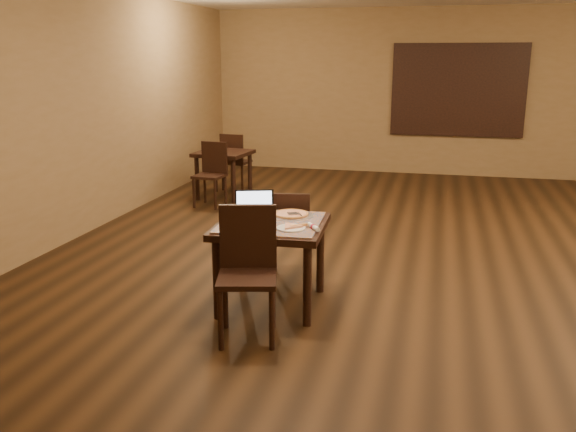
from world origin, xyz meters
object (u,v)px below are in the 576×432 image
(other_table_b_chair_near, at_px, (212,170))
(other_table_b, at_px, (224,159))
(laptop, at_px, (252,211))
(pizza_pan, at_px, (291,215))
(chair_main_far, at_px, (290,231))
(other_table_b_chair_far, at_px, (234,158))
(chair_main_near, at_px, (248,264))
(tiled_table, at_px, (271,233))

(other_table_b_chair_near, bearing_deg, other_table_b, 97.05)
(laptop, xyz_separation_m, pizza_pan, (0.32, 0.14, -0.06))
(laptop, xyz_separation_m, other_table_b, (-1.65, 3.84, -0.23))
(chair_main_far, bearing_deg, other_table_b_chair_far, -74.19)
(chair_main_near, relative_size, other_table_b_chair_near, 1.11)
(chair_main_far, bearing_deg, other_table_b_chair_near, -66.33)
(laptop, height_order, pizza_pan, laptop)
(other_table_b, bearing_deg, chair_main_far, -54.53)
(chair_main_far, height_order, other_table_b_chair_near, other_table_b_chair_near)
(tiled_table, distance_m, chair_main_far, 0.64)
(laptop, relative_size, other_table_b_chair_near, 0.43)
(pizza_pan, bearing_deg, other_table_b, 118.05)
(chair_main_far, bearing_deg, chair_main_near, 78.24)
(chair_main_near, bearing_deg, other_table_b, 97.76)
(other_table_b_chair_far, bearing_deg, tiled_table, 118.68)
(chair_main_near, distance_m, other_table_b, 4.91)
(tiled_table, bearing_deg, other_table_b_chair_far, 109.65)
(chair_main_near, xyz_separation_m, laptop, (-0.18, 0.72, 0.24))
(laptop, distance_m, pizza_pan, 0.35)
(laptop, height_order, other_table_b_chair_far, laptop)
(tiled_table, xyz_separation_m, other_table_b_chair_near, (-1.85, 3.40, -0.14))
(other_table_b, bearing_deg, other_table_b_chair_near, -82.95)
(chair_main_far, height_order, laptop, laptop)
(pizza_pan, height_order, other_table_b, pizza_pan)
(chair_main_near, height_order, other_table_b_chair_far, chair_main_near)
(chair_main_near, xyz_separation_m, other_table_b_chair_near, (-1.82, 4.02, -0.06))
(chair_main_far, bearing_deg, laptop, 57.47)
(tiled_table, distance_m, other_table_b_chair_near, 3.87)
(chair_main_near, bearing_deg, other_table_b_chair_far, 95.71)
(other_table_b, relative_size, other_table_b_chair_far, 0.91)
(chair_main_far, distance_m, laptop, 0.64)
(pizza_pan, distance_m, other_table_b_chair_near, 3.73)
(chair_main_near, height_order, laptop, chair_main_near)
(laptop, bearing_deg, pizza_pan, 5.89)
(tiled_table, bearing_deg, chair_main_near, -94.97)
(tiled_table, relative_size, pizza_pan, 2.44)
(chair_main_far, xyz_separation_m, other_table_b_chair_near, (-1.86, 2.78, 0.02))
(other_table_b, bearing_deg, tiled_table, -58.70)
(other_table_b_chair_far, bearing_deg, chair_main_near, 115.98)
(tiled_table, xyz_separation_m, other_table_b_chair_far, (-1.86, 4.49, -0.14))
(other_table_b, height_order, other_table_b_chair_near, other_table_b_chair_near)
(chair_main_near, xyz_separation_m, other_table_b_chair_far, (-1.84, 5.10, -0.06))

